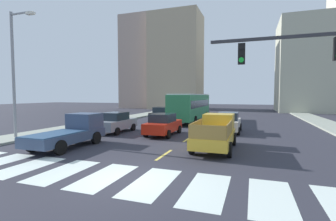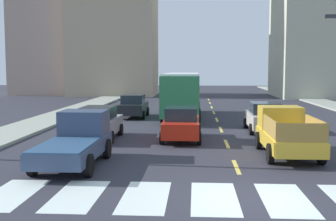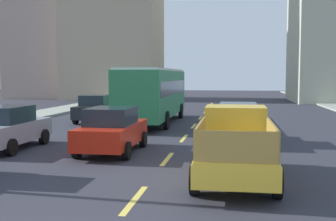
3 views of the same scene
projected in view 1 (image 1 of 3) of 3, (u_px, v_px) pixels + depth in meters
ground_plane at (128, 179)px, 9.13m from camera, size 160.00×160.00×0.00m
sidewalk_left at (113, 120)px, 30.01m from camera, size 2.90×110.00×0.15m
crosswalk_stripe_2 at (28, 167)px, 10.77m from camera, size 1.33×3.25×0.01m
crosswalk_stripe_3 at (64, 171)px, 10.12m from camera, size 1.33×3.25×0.01m
crosswalk_stripe_4 at (105, 176)px, 9.46m from camera, size 1.33×3.25×0.01m
crosswalk_stripe_5 at (152, 182)px, 8.80m from camera, size 1.33×3.25×0.01m
crosswalk_stripe_6 at (207, 189)px, 8.15m from camera, size 1.33×3.25×0.01m
crosswalk_stripe_7 at (271, 198)px, 7.49m from camera, size 1.33×3.25×0.01m
lane_dash_0 at (164, 155)px, 12.90m from camera, size 0.16×2.40×0.01m
lane_dash_1 at (188, 139)px, 17.61m from camera, size 0.16×2.40×0.01m
lane_dash_2 at (202, 130)px, 22.32m from camera, size 0.16×2.40×0.01m
lane_dash_3 at (211, 124)px, 27.03m from camera, size 0.16×2.40×0.01m
lane_dash_4 at (217, 119)px, 31.75m from camera, size 0.16×2.40×0.01m
lane_dash_5 at (222, 116)px, 36.46m from camera, size 0.16×2.40×0.01m
lane_dash_6 at (225, 114)px, 41.17m from camera, size 0.16×2.40×0.01m
lane_dash_7 at (228, 112)px, 45.88m from camera, size 0.16×2.40×0.01m
pickup_stakebed at (216, 132)px, 14.55m from camera, size 2.18×5.20×1.96m
pickup_dark at (72, 131)px, 15.08m from camera, size 2.18×5.20×1.96m
city_bus at (191, 105)px, 28.79m from camera, size 2.72×10.80×3.32m
sedan_far at (162, 114)px, 30.08m from camera, size 2.02×4.40×1.72m
sedan_near_left at (229, 122)px, 20.76m from camera, size 2.02×4.40×1.72m
sedan_near_right at (163, 124)px, 19.20m from camera, size 2.02×4.40×1.72m
sedan_mid at (116, 122)px, 20.67m from camera, size 2.02×4.40×1.72m
streetlight_left at (15, 70)px, 17.20m from camera, size 2.20×0.28×9.00m
block_mid_left at (143, 63)px, 61.89m from camera, size 9.03×9.15×22.58m
block_mid_right at (311, 66)px, 46.06m from camera, size 11.66×11.80×17.33m
block_low_left at (176, 62)px, 56.43m from camera, size 11.29×8.67×21.76m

